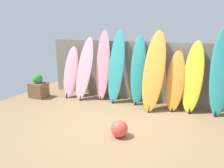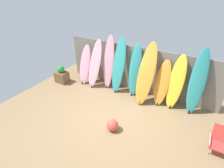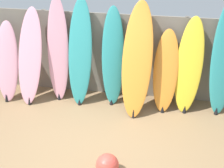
% 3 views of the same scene
% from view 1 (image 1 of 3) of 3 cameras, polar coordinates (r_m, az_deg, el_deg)
% --- Properties ---
extents(ground, '(7.68, 7.68, 0.00)m').
position_cam_1_polar(ground, '(5.15, 0.30, -10.72)').
color(ground, '#8E704C').
extents(fence_back, '(6.08, 0.11, 1.80)m').
position_cam_1_polar(fence_back, '(6.67, 7.18, 3.24)').
color(fence_back, gray).
rests_on(fence_back, ground).
extents(surfboard_pink_0, '(0.55, 0.74, 1.61)m').
position_cam_1_polar(surfboard_pink_0, '(7.20, -10.71, 3.07)').
color(surfboard_pink_0, pink).
rests_on(surfboard_pink_0, ground).
extents(surfboard_pink_1, '(0.60, 0.78, 1.91)m').
position_cam_1_polar(surfboard_pink_1, '(6.88, -7.19, 3.95)').
color(surfboard_pink_1, pink).
rests_on(surfboard_pink_1, ground).
extents(surfboard_pink_2, '(0.46, 0.48, 2.13)m').
position_cam_1_polar(surfboard_pink_2, '(6.75, -2.42, 4.76)').
color(surfboard_pink_2, pink).
rests_on(surfboard_pink_2, ground).
extents(surfboard_teal_3, '(0.52, 0.62, 2.14)m').
position_cam_1_polar(surfboard_teal_3, '(6.49, 1.15, 4.47)').
color(surfboard_teal_3, teal).
rests_on(surfboard_teal_3, ground).
extents(surfboard_teal_4, '(0.51, 0.53, 2.00)m').
position_cam_1_polar(surfboard_teal_4, '(6.36, 6.89, 3.51)').
color(surfboard_teal_4, teal).
rests_on(surfboard_teal_4, ground).
extents(surfboard_orange_5, '(0.61, 0.89, 2.14)m').
position_cam_1_polar(surfboard_orange_5, '(6.00, 10.90, 3.35)').
color(surfboard_orange_5, orange).
rests_on(surfboard_orange_5, ground).
extents(surfboard_orange_6, '(0.49, 0.59, 1.61)m').
position_cam_1_polar(surfboard_orange_6, '(6.12, 16.20, 0.70)').
color(surfboard_orange_6, orange).
rests_on(surfboard_orange_6, ground).
extents(surfboard_yellow_7, '(0.57, 0.60, 1.87)m').
position_cam_1_polar(surfboard_yellow_7, '(6.09, 20.41, 1.58)').
color(surfboard_yellow_7, yellow).
rests_on(surfboard_yellow_7, ground).
extents(surfboard_teal_8, '(0.52, 0.54, 2.20)m').
position_cam_1_polar(surfboard_teal_8, '(6.09, 26.39, 2.55)').
color(surfboard_teal_8, teal).
rests_on(surfboard_teal_8, ground).
extents(planter_box, '(0.53, 0.42, 0.77)m').
position_cam_1_polar(planter_box, '(7.41, -18.69, -0.88)').
color(planter_box, brown).
rests_on(planter_box, ground).
extents(beach_ball, '(0.36, 0.36, 0.36)m').
position_cam_1_polar(beach_ball, '(4.59, 1.90, -11.60)').
color(beach_ball, '#E54C3F').
rests_on(beach_ball, ground).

